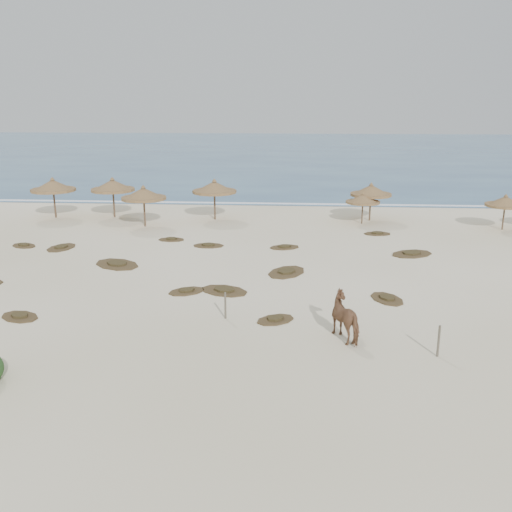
% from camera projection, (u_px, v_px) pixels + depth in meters
% --- Properties ---
extents(ground, '(160.00, 160.00, 0.00)m').
position_uv_depth(ground, '(197.00, 307.00, 25.94)').
color(ground, '#F7E9CB').
rests_on(ground, ground).
extents(ocean, '(200.00, 100.00, 0.01)m').
position_uv_depth(ocean, '(270.00, 152.00, 97.97)').
color(ocean, '#284E78').
rests_on(ocean, ground).
extents(foam_line, '(70.00, 0.60, 0.01)m').
position_uv_depth(foam_line, '(246.00, 203.00, 50.91)').
color(foam_line, white).
rests_on(foam_line, ground).
extents(palapa_0, '(3.77, 3.77, 3.21)m').
position_uv_depth(palapa_0, '(53.00, 186.00, 44.28)').
color(palapa_0, brown).
rests_on(palapa_0, ground).
extents(palapa_1, '(4.33, 4.33, 3.19)m').
position_uv_depth(palapa_1, '(113.00, 186.00, 44.47)').
color(palapa_1, brown).
rests_on(palapa_1, ground).
extents(palapa_2, '(3.67, 3.67, 3.07)m').
position_uv_depth(palapa_2, '(144.00, 194.00, 41.29)').
color(palapa_2, brown).
rests_on(palapa_2, ground).
extents(palapa_3, '(4.49, 4.49, 3.18)m').
position_uv_depth(palapa_3, '(214.00, 188.00, 43.66)').
color(palapa_3, brown).
rests_on(palapa_3, ground).
extents(palapa_4, '(3.09, 3.09, 2.39)m').
position_uv_depth(palapa_4, '(363.00, 199.00, 42.34)').
color(palapa_4, brown).
rests_on(palapa_4, ground).
extents(palapa_5, '(4.06, 4.06, 2.95)m').
position_uv_depth(palapa_5, '(371.00, 191.00, 43.32)').
color(palapa_5, brown).
rests_on(palapa_5, ground).
extents(palapa_6, '(3.18, 3.18, 2.60)m').
position_uv_depth(palapa_6, '(505.00, 202.00, 40.34)').
color(palapa_6, brown).
rests_on(palapa_6, ground).
extents(horse, '(1.84, 2.32, 1.79)m').
position_uv_depth(horse, '(348.00, 317.00, 22.29)').
color(horse, brown).
rests_on(horse, ground).
extents(fence_post_near, '(0.10, 0.10, 1.19)m').
position_uv_depth(fence_post_near, '(225.00, 305.00, 24.39)').
color(fence_post_near, brown).
rests_on(fence_post_near, ground).
extents(fence_post_far, '(0.11, 0.11, 1.22)m').
position_uv_depth(fence_post_far, '(439.00, 341.00, 20.80)').
color(fence_post_far, brown).
rests_on(fence_post_far, ground).
extents(scrub_1, '(3.53, 3.29, 0.16)m').
position_uv_depth(scrub_1, '(117.00, 264.00, 32.32)').
color(scrub_1, '#503E23').
rests_on(scrub_1, ground).
extents(scrub_2, '(2.20, 2.02, 0.16)m').
position_uv_depth(scrub_2, '(187.00, 291.00, 27.86)').
color(scrub_2, '#503E23').
rests_on(scrub_2, ground).
extents(scrub_3, '(2.78, 3.16, 0.16)m').
position_uv_depth(scrub_3, '(287.00, 272.00, 30.88)').
color(scrub_3, '#503E23').
rests_on(scrub_3, ground).
extents(scrub_4, '(1.99, 2.36, 0.16)m').
position_uv_depth(scrub_4, '(387.00, 298.00, 26.82)').
color(scrub_4, '#503E23').
rests_on(scrub_4, ground).
extents(scrub_5, '(3.21, 2.84, 0.16)m').
position_uv_depth(scrub_5, '(412.00, 254.00, 34.46)').
color(scrub_5, '#503E23').
rests_on(scrub_5, ground).
extents(scrub_6, '(1.92, 2.53, 0.16)m').
position_uv_depth(scrub_6, '(61.00, 247.00, 35.89)').
color(scrub_6, '#503E23').
rests_on(scrub_6, ground).
extents(scrub_7, '(2.24, 1.84, 0.16)m').
position_uv_depth(scrub_7, '(285.00, 247.00, 35.97)').
color(scrub_7, '#503E23').
rests_on(scrub_7, ground).
extents(scrub_8, '(2.13, 1.91, 0.16)m').
position_uv_depth(scrub_8, '(24.00, 245.00, 36.37)').
color(scrub_8, '#503E23').
rests_on(scrub_8, ground).
extents(scrub_9, '(2.91, 2.48, 0.16)m').
position_uv_depth(scrub_9, '(224.00, 290.00, 27.94)').
color(scrub_9, '#503E23').
rests_on(scrub_9, ground).
extents(scrub_10, '(2.00, 1.43, 0.16)m').
position_uv_depth(scrub_10, '(377.00, 233.00, 39.52)').
color(scrub_10, '#503E23').
rests_on(scrub_10, ground).
extents(scrub_11, '(2.22, 1.94, 0.16)m').
position_uv_depth(scrub_11, '(20.00, 316.00, 24.65)').
color(scrub_11, '#503E23').
rests_on(scrub_11, ground).
extents(scrub_12, '(2.08, 1.93, 0.16)m').
position_uv_depth(scrub_12, '(275.00, 319.00, 24.31)').
color(scrub_12, '#503E23').
rests_on(scrub_12, ground).
extents(scrub_13, '(2.00, 1.33, 0.16)m').
position_uv_depth(scrub_13, '(208.00, 245.00, 36.38)').
color(scrub_13, '#503E23').
rests_on(scrub_13, ground).
extents(scrub_14, '(1.75, 1.15, 0.16)m').
position_uv_depth(scrub_14, '(171.00, 239.00, 37.90)').
color(scrub_14, '#503E23').
rests_on(scrub_14, ground).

